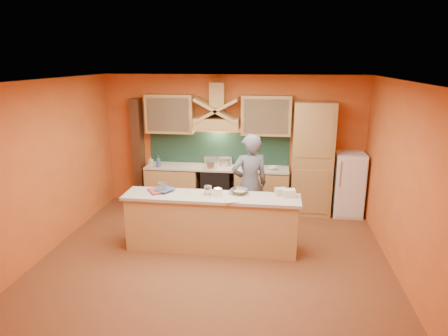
# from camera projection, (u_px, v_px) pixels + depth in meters

# --- Properties ---
(floor) EXTENTS (5.50, 5.00, 0.01)m
(floor) POSITION_uv_depth(u_px,v_px,m) (215.00, 257.00, 6.46)
(floor) COLOR brown
(floor) RESTS_ON ground
(ceiling) EXTENTS (5.50, 5.00, 0.01)m
(ceiling) POSITION_uv_depth(u_px,v_px,m) (214.00, 81.00, 5.73)
(ceiling) COLOR white
(ceiling) RESTS_ON wall_back
(wall_back) EXTENTS (5.50, 0.02, 2.80)m
(wall_back) POSITION_uv_depth(u_px,v_px,m) (233.00, 142.00, 8.49)
(wall_back) COLOR orange
(wall_back) RESTS_ON floor
(wall_front) EXTENTS (5.50, 0.02, 2.80)m
(wall_front) POSITION_uv_depth(u_px,v_px,m) (172.00, 248.00, 3.71)
(wall_front) COLOR orange
(wall_front) RESTS_ON floor
(wall_left) EXTENTS (0.02, 5.00, 2.80)m
(wall_left) POSITION_uv_depth(u_px,v_px,m) (47.00, 168.00, 6.45)
(wall_left) COLOR orange
(wall_left) RESTS_ON floor
(wall_right) EXTENTS (0.02, 5.00, 2.80)m
(wall_right) POSITION_uv_depth(u_px,v_px,m) (403.00, 181.00, 5.74)
(wall_right) COLOR orange
(wall_right) RESTS_ON floor
(base_cabinet_left) EXTENTS (1.10, 0.60, 0.86)m
(base_cabinet_left) POSITION_uv_depth(u_px,v_px,m) (173.00, 187.00, 8.62)
(base_cabinet_left) COLOR tan
(base_cabinet_left) RESTS_ON floor
(base_cabinet_right) EXTENTS (1.10, 0.60, 0.86)m
(base_cabinet_right) POSITION_uv_depth(u_px,v_px,m) (262.00, 191.00, 8.37)
(base_cabinet_right) COLOR tan
(base_cabinet_right) RESTS_ON floor
(counter_top) EXTENTS (3.00, 0.62, 0.04)m
(counter_top) POSITION_uv_depth(u_px,v_px,m) (217.00, 168.00, 8.37)
(counter_top) COLOR beige
(counter_top) RESTS_ON base_cabinet_left
(stove) EXTENTS (0.60, 0.58, 0.90)m
(stove) POSITION_uv_depth(u_px,v_px,m) (217.00, 188.00, 8.49)
(stove) COLOR black
(stove) RESTS_ON floor
(backsplash) EXTENTS (3.00, 0.03, 0.70)m
(backsplash) POSITION_uv_depth(u_px,v_px,m) (219.00, 148.00, 8.55)
(backsplash) COLOR #163226
(backsplash) RESTS_ON wall_back
(range_hood) EXTENTS (0.92, 0.50, 0.24)m
(range_hood) POSITION_uv_depth(u_px,v_px,m) (217.00, 124.00, 8.17)
(range_hood) COLOR tan
(range_hood) RESTS_ON wall_back
(hood_chimney) EXTENTS (0.30, 0.30, 0.50)m
(hood_chimney) POSITION_uv_depth(u_px,v_px,m) (218.00, 95.00, 8.12)
(hood_chimney) COLOR tan
(hood_chimney) RESTS_ON wall_back
(upper_cabinet_left) EXTENTS (1.00, 0.35, 0.80)m
(upper_cabinet_left) POSITION_uv_depth(u_px,v_px,m) (170.00, 114.00, 8.33)
(upper_cabinet_left) COLOR tan
(upper_cabinet_left) RESTS_ON wall_back
(upper_cabinet_right) EXTENTS (1.00, 0.35, 0.80)m
(upper_cabinet_right) POSITION_uv_depth(u_px,v_px,m) (266.00, 115.00, 8.07)
(upper_cabinet_right) COLOR tan
(upper_cabinet_right) RESTS_ON wall_back
(pantry_column) EXTENTS (0.80, 0.60, 2.30)m
(pantry_column) POSITION_uv_depth(u_px,v_px,m) (312.00, 159.00, 8.05)
(pantry_column) COLOR tan
(pantry_column) RESTS_ON floor
(fridge) EXTENTS (0.58, 0.60, 1.30)m
(fridge) POSITION_uv_depth(u_px,v_px,m) (348.00, 184.00, 8.09)
(fridge) COLOR white
(fridge) RESTS_ON floor
(trim_column_left) EXTENTS (0.20, 0.30, 2.30)m
(trim_column_left) POSITION_uv_depth(u_px,v_px,m) (138.00, 152.00, 8.67)
(trim_column_left) COLOR #472816
(trim_column_left) RESTS_ON floor
(island_body) EXTENTS (2.80, 0.55, 0.88)m
(island_body) POSITION_uv_depth(u_px,v_px,m) (212.00, 224.00, 6.65)
(island_body) COLOR tan
(island_body) RESTS_ON floor
(island_top) EXTENTS (2.90, 0.62, 0.05)m
(island_top) POSITION_uv_depth(u_px,v_px,m) (211.00, 197.00, 6.52)
(island_top) COLOR beige
(island_top) RESTS_ON island_body
(person) EXTENTS (0.79, 0.65, 1.85)m
(person) POSITION_uv_depth(u_px,v_px,m) (250.00, 185.00, 7.15)
(person) COLOR slate
(person) RESTS_ON floor
(pot_large) EXTENTS (0.35, 0.35, 0.17)m
(pot_large) POSITION_uv_depth(u_px,v_px,m) (211.00, 165.00, 8.24)
(pot_large) COLOR silver
(pot_large) RESTS_ON stove
(pot_small) EXTENTS (0.25, 0.25, 0.14)m
(pot_small) POSITION_uv_depth(u_px,v_px,m) (224.00, 163.00, 8.44)
(pot_small) COLOR silver
(pot_small) RESTS_ON stove
(soap_bottle_a) EXTENTS (0.10, 0.10, 0.17)m
(soap_bottle_a) POSITION_uv_depth(u_px,v_px,m) (151.00, 161.00, 8.52)
(soap_bottle_a) COLOR beige
(soap_bottle_a) RESTS_ON counter_top
(soap_bottle_b) EXTENTS (0.13, 0.13, 0.24)m
(soap_bottle_b) POSITION_uv_depth(u_px,v_px,m) (158.00, 161.00, 8.31)
(soap_bottle_b) COLOR #325E8A
(soap_bottle_b) RESTS_ON counter_top
(bowl_back) EXTENTS (0.22, 0.22, 0.07)m
(bowl_back) POSITION_uv_depth(u_px,v_px,m) (272.00, 168.00, 8.13)
(bowl_back) COLOR silver
(bowl_back) RESTS_ON counter_top
(dish_rack) EXTENTS (0.35, 0.31, 0.11)m
(dish_rack) POSITION_uv_depth(u_px,v_px,m) (248.00, 167.00, 8.17)
(dish_rack) COLOR silver
(dish_rack) RESTS_ON counter_top
(book_lower) EXTENTS (0.39, 0.41, 0.03)m
(book_lower) POSITION_uv_depth(u_px,v_px,m) (150.00, 192.00, 6.64)
(book_lower) COLOR #AE3E42
(book_lower) RESTS_ON island_top
(book_upper) EXTENTS (0.33, 0.36, 0.02)m
(book_upper) POSITION_uv_depth(u_px,v_px,m) (161.00, 189.00, 6.76)
(book_upper) COLOR #3C5784
(book_upper) RESTS_ON island_top
(jar_large) EXTENTS (0.19, 0.19, 0.15)m
(jar_large) POSITION_uv_depth(u_px,v_px,m) (162.00, 187.00, 6.70)
(jar_large) COLOR silver
(jar_large) RESTS_ON island_top
(jar_small) EXTENTS (0.13, 0.13, 0.15)m
(jar_small) POSITION_uv_depth(u_px,v_px,m) (208.00, 190.00, 6.55)
(jar_small) COLOR silver
(jar_small) RESTS_ON island_top
(kitchen_scale) EXTENTS (0.17, 0.17, 0.10)m
(kitchen_scale) POSITION_uv_depth(u_px,v_px,m) (218.00, 193.00, 6.50)
(kitchen_scale) COLOR white
(kitchen_scale) RESTS_ON island_top
(mixing_bowl) EXTENTS (0.37, 0.37, 0.07)m
(mixing_bowl) POSITION_uv_depth(u_px,v_px,m) (239.00, 191.00, 6.60)
(mixing_bowl) COLOR silver
(mixing_bowl) RESTS_ON island_top
(cloth) EXTENTS (0.27, 0.24, 0.02)m
(cloth) POSITION_uv_depth(u_px,v_px,m) (232.00, 201.00, 6.25)
(cloth) COLOR beige
(cloth) RESTS_ON island_top
(grocery_bag_a) EXTENTS (0.22, 0.19, 0.12)m
(grocery_bag_a) POSITION_uv_depth(u_px,v_px,m) (281.00, 192.00, 6.52)
(grocery_bag_a) COLOR beige
(grocery_bag_a) RESTS_ON island_top
(grocery_bag_b) EXTENTS (0.22, 0.18, 0.12)m
(grocery_bag_b) POSITION_uv_depth(u_px,v_px,m) (289.00, 193.00, 6.45)
(grocery_bag_b) COLOR beige
(grocery_bag_b) RESTS_ON island_top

